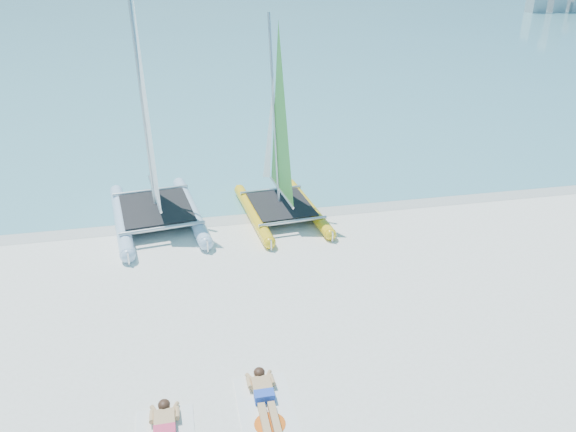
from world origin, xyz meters
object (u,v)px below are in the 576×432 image
(towel_b, at_px, (267,410))
(catamaran_yellow, at_px, (277,152))
(catamaran_blue, at_px, (150,154))
(sunbather_b, at_px, (265,398))

(towel_b, bearing_deg, catamaran_yellow, 77.95)
(catamaran_blue, xyz_separation_m, towel_b, (1.97, -8.62, -2.14))
(towel_b, xyz_separation_m, sunbather_b, (0.00, 0.19, 0.11))
(towel_b, relative_size, sunbather_b, 1.07)
(sunbather_b, bearing_deg, catamaran_blue, 103.14)
(catamaran_yellow, distance_m, towel_b, 8.98)
(catamaran_blue, bearing_deg, sunbather_b, -84.11)
(towel_b, bearing_deg, catamaran_blue, 102.86)
(catamaran_blue, height_order, catamaran_yellow, catamaran_blue)
(towel_b, height_order, sunbather_b, sunbather_b)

